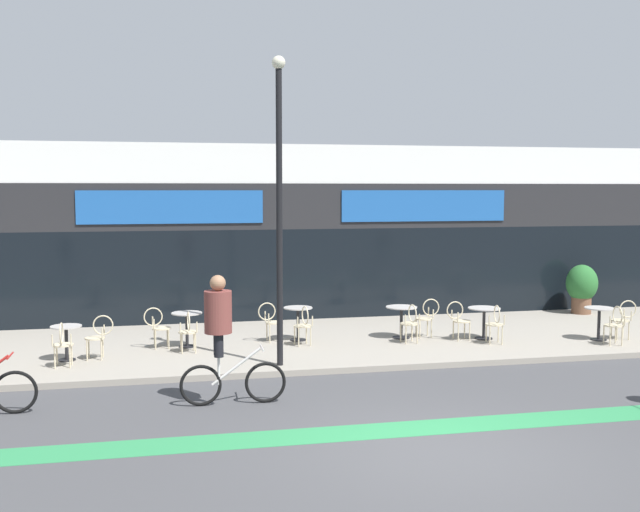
% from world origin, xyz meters
% --- Properties ---
extents(ground_plane, '(120.00, 120.00, 0.00)m').
position_xyz_m(ground_plane, '(0.00, 0.00, 0.00)').
color(ground_plane, '#424244').
extents(sidewalk_slab, '(40.00, 5.50, 0.12)m').
position_xyz_m(sidewalk_slab, '(0.00, 7.25, 0.06)').
color(sidewalk_slab, gray).
rests_on(sidewalk_slab, ground).
extents(storefront_facade, '(40.00, 4.06, 4.74)m').
position_xyz_m(storefront_facade, '(0.00, 11.96, 2.37)').
color(storefront_facade, silver).
rests_on(storefront_facade, ground).
extents(bike_lane_stripe, '(36.00, 0.70, 0.01)m').
position_xyz_m(bike_lane_stripe, '(0.00, 1.05, 0.00)').
color(bike_lane_stripe, '#2D844C').
rests_on(bike_lane_stripe, ground).
extents(bistro_table_0, '(0.62, 0.62, 0.71)m').
position_xyz_m(bistro_table_0, '(-5.56, 6.28, 0.62)').
color(bistro_table_0, black).
rests_on(bistro_table_0, sidewalk_slab).
extents(bistro_table_1, '(0.67, 0.67, 0.76)m').
position_xyz_m(bistro_table_1, '(-3.13, 7.09, 0.66)').
color(bistro_table_1, black).
rests_on(bistro_table_1, sidewalk_slab).
extents(bistro_table_2, '(0.66, 0.66, 0.77)m').
position_xyz_m(bistro_table_2, '(-0.63, 7.28, 0.66)').
color(bistro_table_2, black).
rests_on(bistro_table_2, sidewalk_slab).
extents(bistro_table_3, '(0.73, 0.73, 0.74)m').
position_xyz_m(bistro_table_3, '(1.77, 7.03, 0.65)').
color(bistro_table_3, black).
rests_on(bistro_table_3, sidewalk_slab).
extents(bistro_table_4, '(0.74, 0.74, 0.73)m').
position_xyz_m(bistro_table_4, '(3.61, 6.54, 0.64)').
color(bistro_table_4, black).
rests_on(bistro_table_4, sidewalk_slab).
extents(bistro_table_5, '(0.66, 0.66, 0.75)m').
position_xyz_m(bistro_table_5, '(6.13, 5.87, 0.65)').
color(bistro_table_5, black).
rests_on(bistro_table_5, sidewalk_slab).
extents(cafe_chair_0_near, '(0.40, 0.58, 0.90)m').
position_xyz_m(cafe_chair_0_near, '(-5.56, 5.65, 0.64)').
color(cafe_chair_0_near, beige).
rests_on(cafe_chair_0_near, sidewalk_slab).
extents(cafe_chair_0_side, '(0.58, 0.42, 0.90)m').
position_xyz_m(cafe_chair_0_side, '(-4.94, 6.28, 0.64)').
color(cafe_chair_0_side, beige).
rests_on(cafe_chair_0_side, sidewalk_slab).
extents(cafe_chair_1_near, '(0.42, 0.59, 0.90)m').
position_xyz_m(cafe_chair_1_near, '(-3.13, 6.46, 0.64)').
color(cafe_chair_1_near, beige).
rests_on(cafe_chair_1_near, sidewalk_slab).
extents(cafe_chair_1_side, '(0.59, 0.43, 0.90)m').
position_xyz_m(cafe_chair_1_side, '(-3.76, 7.08, 0.64)').
color(cafe_chair_1_side, beige).
rests_on(cafe_chair_1_side, sidewalk_slab).
extents(cafe_chair_2_near, '(0.45, 0.60, 0.90)m').
position_xyz_m(cafe_chair_2_near, '(-0.61, 6.65, 0.64)').
color(cafe_chair_2_near, beige).
rests_on(cafe_chair_2_near, sidewalk_slab).
extents(cafe_chair_2_side, '(0.59, 0.43, 0.90)m').
position_xyz_m(cafe_chair_2_side, '(-1.25, 7.27, 0.64)').
color(cafe_chair_2_side, beige).
rests_on(cafe_chair_2_side, sidewalk_slab).
extents(cafe_chair_3_near, '(0.44, 0.59, 0.90)m').
position_xyz_m(cafe_chair_3_near, '(1.78, 6.41, 0.64)').
color(cafe_chair_3_near, beige).
rests_on(cafe_chair_3_near, sidewalk_slab).
extents(cafe_chair_3_side, '(0.58, 0.41, 0.90)m').
position_xyz_m(cafe_chair_3_side, '(2.40, 7.03, 0.64)').
color(cafe_chair_3_side, beige).
rests_on(cafe_chair_3_side, sidewalk_slab).
extents(cafe_chair_4_near, '(0.45, 0.60, 0.90)m').
position_xyz_m(cafe_chair_4_near, '(3.59, 5.91, 0.64)').
color(cafe_chair_4_near, beige).
rests_on(cafe_chair_4_near, sidewalk_slab).
extents(cafe_chair_4_side, '(0.58, 0.41, 0.90)m').
position_xyz_m(cafe_chair_4_side, '(2.98, 6.54, 0.64)').
color(cafe_chair_4_side, beige).
rests_on(cafe_chair_4_side, sidewalk_slab).
extents(cafe_chair_5_near, '(0.43, 0.59, 0.90)m').
position_xyz_m(cafe_chair_5_near, '(6.12, 5.24, 0.64)').
color(cafe_chair_5_near, beige).
rests_on(cafe_chair_5_near, sidewalk_slab).
extents(cafe_chair_5_side, '(0.60, 0.45, 0.90)m').
position_xyz_m(cafe_chair_5_side, '(6.76, 5.86, 0.64)').
color(cafe_chair_5_side, beige).
rests_on(cafe_chair_5_side, sidewalk_slab).
extents(planter_pot, '(0.86, 0.86, 1.36)m').
position_xyz_m(planter_pot, '(7.76, 9.27, 0.88)').
color(planter_pot, brown).
rests_on(planter_pot, sidewalk_slab).
extents(lamp_post, '(0.26, 0.26, 5.98)m').
position_xyz_m(lamp_post, '(-1.41, 4.98, 3.52)').
color(lamp_post, black).
rests_on(lamp_post, sidewalk_slab).
extents(cyclist_2, '(1.77, 0.50, 2.17)m').
position_xyz_m(cyclist_2, '(-2.71, 2.89, 1.27)').
color(cyclist_2, black).
rests_on(cyclist_2, ground).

